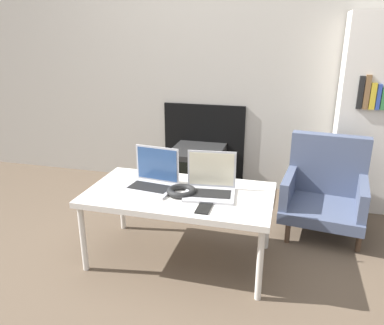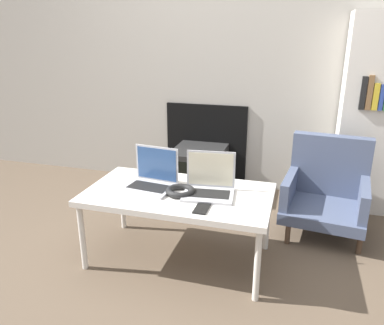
{
  "view_description": "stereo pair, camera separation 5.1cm",
  "coord_description": "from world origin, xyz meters",
  "px_view_note": "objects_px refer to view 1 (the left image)",
  "views": [
    {
      "loc": [
        0.62,
        -1.67,
        1.39
      ],
      "look_at": [
        0.0,
        0.65,
        0.56
      ],
      "focal_mm": 35.0,
      "sensor_mm": 36.0,
      "label": 1
    },
    {
      "loc": [
        0.67,
        -1.66,
        1.39
      ],
      "look_at": [
        0.0,
        0.65,
        0.56
      ],
      "focal_mm": 35.0,
      "sensor_mm": 36.0,
      "label": 2
    }
  ],
  "objects_px": {
    "laptop_left": "(153,179)",
    "laptop_right": "(210,185)",
    "armchair": "(325,187)",
    "headphones": "(181,191)",
    "phone": "(204,208)",
    "tv": "(197,171)"
  },
  "relations": [
    {
      "from": "laptop_left",
      "to": "laptop_right",
      "type": "height_order",
      "value": "same"
    },
    {
      "from": "armchair",
      "to": "headphones",
      "type": "bearing_deg",
      "value": -133.49
    },
    {
      "from": "laptop_right",
      "to": "armchair",
      "type": "xyz_separation_m",
      "value": [
        0.73,
        0.68,
        -0.21
      ]
    },
    {
      "from": "laptop_right",
      "to": "headphones",
      "type": "height_order",
      "value": "laptop_right"
    },
    {
      "from": "headphones",
      "to": "phone",
      "type": "relative_size",
      "value": 1.27
    },
    {
      "from": "laptop_left",
      "to": "phone",
      "type": "relative_size",
      "value": 2.3
    },
    {
      "from": "laptop_right",
      "to": "tv",
      "type": "height_order",
      "value": "laptop_right"
    },
    {
      "from": "armchair",
      "to": "laptop_right",
      "type": "bearing_deg",
      "value": -130.1
    },
    {
      "from": "phone",
      "to": "armchair",
      "type": "xyz_separation_m",
      "value": [
        0.71,
        0.9,
        -0.16
      ]
    },
    {
      "from": "laptop_right",
      "to": "armchair",
      "type": "relative_size",
      "value": 0.48
    },
    {
      "from": "laptop_left",
      "to": "armchair",
      "type": "distance_m",
      "value": 1.31
    },
    {
      "from": "laptop_right",
      "to": "laptop_left",
      "type": "bearing_deg",
      "value": 173.56
    },
    {
      "from": "armchair",
      "to": "laptop_left",
      "type": "bearing_deg",
      "value": -141.44
    },
    {
      "from": "headphones",
      "to": "phone",
      "type": "height_order",
      "value": "headphones"
    },
    {
      "from": "laptop_right",
      "to": "phone",
      "type": "bearing_deg",
      "value": -92.94
    },
    {
      "from": "laptop_left",
      "to": "headphones",
      "type": "distance_m",
      "value": 0.22
    },
    {
      "from": "laptop_left",
      "to": "laptop_right",
      "type": "bearing_deg",
      "value": 6.8
    },
    {
      "from": "phone",
      "to": "tv",
      "type": "bearing_deg",
      "value": 105.97
    },
    {
      "from": "headphones",
      "to": "phone",
      "type": "bearing_deg",
      "value": -42.46
    },
    {
      "from": "laptop_left",
      "to": "tv",
      "type": "relative_size",
      "value": 0.64
    },
    {
      "from": "tv",
      "to": "armchair",
      "type": "distance_m",
      "value": 1.14
    },
    {
      "from": "laptop_right",
      "to": "tv",
      "type": "relative_size",
      "value": 0.63
    }
  ]
}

